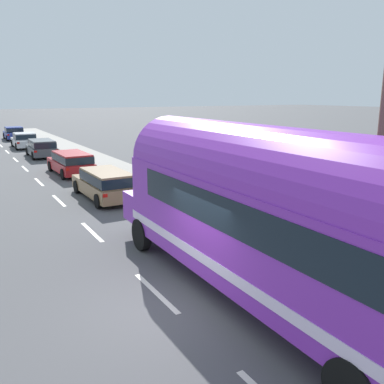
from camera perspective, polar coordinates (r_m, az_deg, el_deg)
name	(u,v)px	position (r m, az deg, el deg)	size (l,w,h in m)	color
ground_plane	(172,307)	(9.90, -2.82, -15.53)	(300.00, 300.00, 0.00)	#4C4C4F
lane_markings	(110,189)	(21.80, -11.21, 0.35)	(4.12, 80.00, 0.01)	silver
sidewalk_slab	(173,192)	(20.50, -2.61, -0.02)	(2.46, 90.00, 0.15)	gray
painted_bus	(280,212)	(9.09, 12.00, -2.75)	(2.69, 12.62, 4.12)	purple
car_lead	(105,183)	(19.69, -11.80, 1.29)	(1.91, 4.78, 1.37)	olive
car_second	(71,162)	(26.38, -16.23, 4.03)	(2.02, 4.63, 1.37)	#A5191E
car_third	(42,147)	(34.63, -19.95, 5.82)	(1.93, 4.36, 1.37)	#474C51
car_fourth	(25,140)	(41.46, -22.00, 6.68)	(2.04, 4.62, 1.37)	silver
car_fifth	(14,133)	(49.76, -23.24, 7.49)	(2.01, 4.47, 1.37)	navy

